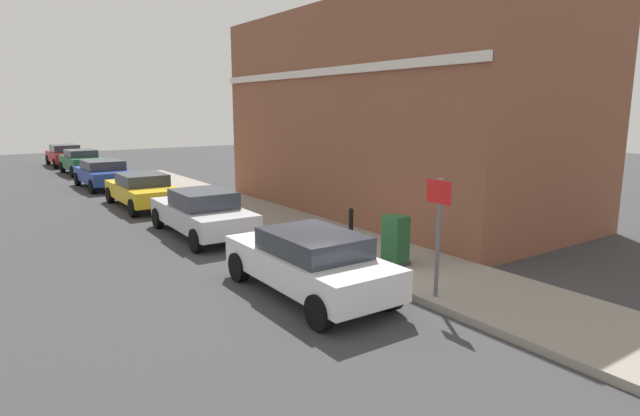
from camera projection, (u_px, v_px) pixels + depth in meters
ground at (319, 273)px, 12.04m from camera, size 80.00×80.00×0.00m
sidewalk at (264, 217)px, 17.90m from camera, size 2.74×30.00×0.15m
corner_building at (394, 115)px, 18.62m from camera, size 6.48×13.07×7.02m
car_white at (309, 261)px, 10.47m from camera, size 1.83×4.24×1.34m
car_silver at (202, 212)px, 15.39m from camera, size 1.92×4.53×1.38m
car_yellow at (143, 189)px, 19.87m from camera, size 1.89×4.46×1.30m
car_blue at (103, 173)px, 24.69m from camera, size 2.01×4.19×1.32m
car_green at (82, 161)px, 29.93m from camera, size 1.87×4.03×1.40m
car_red at (65, 155)px, 34.12m from camera, size 1.88×4.03×1.40m
utility_cabinet at (395, 242)px, 12.12m from camera, size 0.46×0.61×1.15m
bollard_near_cabinet at (351, 226)px, 13.62m from camera, size 0.14×0.14×1.04m
street_sign at (439, 220)px, 9.82m from camera, size 0.08×0.60×2.30m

